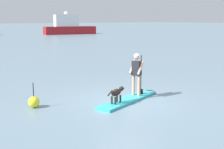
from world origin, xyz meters
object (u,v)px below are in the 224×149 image
at_px(paddleboard, 131,99).
at_px(dog, 117,93).
at_px(moored_boat_port, 69,27).
at_px(person_paddler, 137,71).
at_px(marker_buoy, 34,102).

bearing_deg(paddleboard, dog, -163.62).
xyz_separation_m(paddleboard, moored_boat_port, (23.07, 46.22, 1.42)).
xyz_separation_m(paddleboard, person_paddler, (0.38, 0.11, 1.03)).
height_order(person_paddler, moored_boat_port, moored_boat_port).
relative_size(paddleboard, person_paddler, 2.09).
bearing_deg(marker_buoy, moored_boat_port, 59.45).
relative_size(paddleboard, dog, 3.59).
xyz_separation_m(dog, marker_buoy, (-2.52, 1.60, -0.27)).
bearing_deg(marker_buoy, paddleboard, -21.16).
distance_m(paddleboard, dog, 1.04).
bearing_deg(person_paddler, moored_boat_port, 63.80).
relative_size(person_paddler, marker_buoy, 1.84).
distance_m(dog, moored_boat_port, 52.32).
xyz_separation_m(paddleboard, dog, (-0.91, -0.27, 0.43)).
bearing_deg(moored_boat_port, marker_buoy, -120.55).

